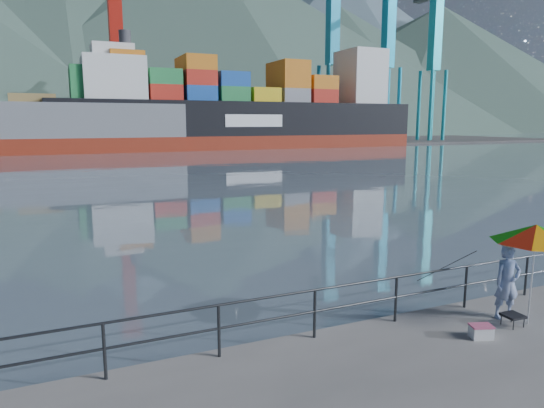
{
  "coord_description": "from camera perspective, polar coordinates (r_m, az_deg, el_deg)",
  "views": [
    {
      "loc": [
        -5.49,
        -6.36,
        4.29
      ],
      "look_at": [
        -0.04,
        6.0,
        2.0
      ],
      "focal_mm": 32.0,
      "sensor_mm": 36.0,
      "label": 1
    }
  ],
  "objects": [
    {
      "name": "harbor_water",
      "position": [
        136.54,
        -21.64,
        7.16
      ],
      "size": [
        500.0,
        280.0,
        0.0
      ],
      "primitive_type": "cube",
      "color": "slate",
      "rests_on": "ground"
    },
    {
      "name": "far_dock",
      "position": [
        100.65,
        -15.02,
        6.86
      ],
      "size": [
        200.0,
        40.0,
        0.4
      ],
      "primitive_type": "cube",
      "color": "#514F4C",
      "rests_on": "ground"
    },
    {
      "name": "guardrail",
      "position": [
        10.45,
        9.95,
        -11.67
      ],
      "size": [
        22.0,
        0.06,
        1.03
      ],
      "color": "#2D3033",
      "rests_on": "ground"
    },
    {
      "name": "mountains",
      "position": [
        220.87,
        -12.56,
        17.55
      ],
      "size": [
        600.0,
        332.8,
        80.0
      ],
      "color": "#385147",
      "rests_on": "ground"
    },
    {
      "name": "port_cranes",
      "position": [
        98.15,
        -1.86,
        16.48
      ],
      "size": [
        116.0,
        28.0,
        38.4
      ],
      "color": "red",
      "rests_on": "ground"
    },
    {
      "name": "container_stacks",
      "position": [
        108.0,
        -1.3,
        8.99
      ],
      "size": [
        58.0,
        5.4,
        7.8
      ],
      "color": "orange",
      "rests_on": "ground"
    },
    {
      "name": "fisherman",
      "position": [
        11.92,
        25.94,
        -8.29
      ],
      "size": [
        0.68,
        0.52,
        1.64
      ],
      "primitive_type": "imported",
      "rotation": [
        0.0,
        0.0,
        -0.24
      ],
      "color": "#294A8D",
      "rests_on": "ground"
    },
    {
      "name": "beach_umbrella",
      "position": [
        11.52,
        28.62,
        -3.04
      ],
      "size": [
        2.1,
        2.1,
        2.19
      ],
      "color": "white",
      "rests_on": "ground"
    },
    {
      "name": "folding_stool",
      "position": [
        11.77,
        26.45,
        -12.1
      ],
      "size": [
        0.41,
        0.41,
        0.26
      ],
      "color": "black",
      "rests_on": "ground"
    },
    {
      "name": "cooler_bag",
      "position": [
        10.91,
        23.37,
        -13.68
      ],
      "size": [
        0.49,
        0.4,
        0.24
      ],
      "primitive_type": "cube",
      "rotation": [
        0.0,
        0.0,
        -0.34
      ],
      "color": "silver",
      "rests_on": "ground"
    },
    {
      "name": "fishing_rod",
      "position": [
        12.56,
        19.43,
        -10.92
      ],
      "size": [
        0.15,
        1.71,
        1.21
      ],
      "primitive_type": "cylinder",
      "rotation": [
        0.96,
        0.0,
        0.08
      ],
      "color": "black",
      "rests_on": "ground"
    },
    {
      "name": "bulk_carrier",
      "position": [
        79.61,
        -29.2,
        8.27
      ],
      "size": [
        54.81,
        9.49,
        14.5
      ],
      "color": "maroon",
      "rests_on": "ground"
    },
    {
      "name": "container_ship",
      "position": [
        86.04,
        -2.37,
        10.63
      ],
      "size": [
        62.63,
        10.44,
        18.1
      ],
      "color": "maroon",
      "rests_on": "ground"
    }
  ]
}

